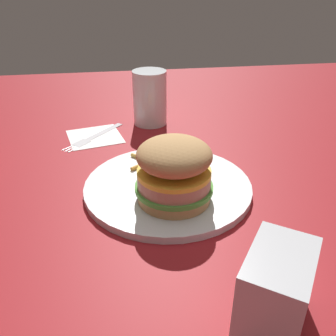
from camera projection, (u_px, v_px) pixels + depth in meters
ground_plane at (154, 191)px, 0.60m from camera, size 1.60×1.60×0.00m
plate at (168, 187)px, 0.60m from camera, size 0.28×0.28×0.01m
sandwich at (174, 171)px, 0.54m from camera, size 0.12×0.12×0.10m
fries_pile at (161, 161)px, 0.66m from camera, size 0.13×0.12×0.01m
napkin at (95, 136)px, 0.79m from camera, size 0.13×0.13×0.00m
fork at (94, 136)px, 0.79m from camera, size 0.14×0.13×0.00m
drink_glass at (150, 101)px, 0.84m from camera, size 0.08×0.08×0.12m
napkin_dispenser at (275, 292)px, 0.36m from camera, size 0.11×0.10×0.09m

